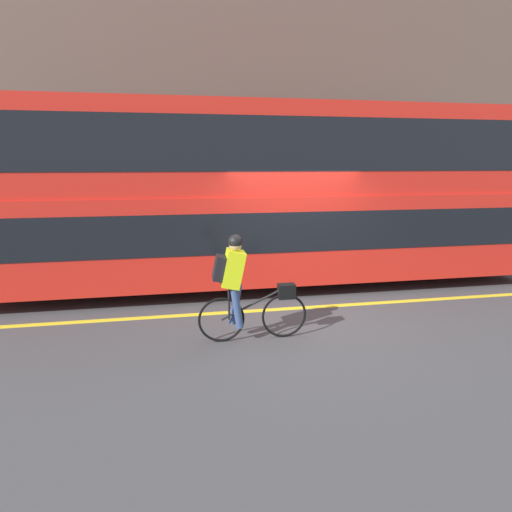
{
  "coord_description": "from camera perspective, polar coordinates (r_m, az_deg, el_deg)",
  "views": [
    {
      "loc": [
        -2.0,
        -6.49,
        2.65
      ],
      "look_at": [
        -0.79,
        0.4,
        1.0
      ],
      "focal_mm": 28.0,
      "sensor_mm": 36.0,
      "label": 1
    }
  ],
  "objects": [
    {
      "name": "ground_plane",
      "position": [
        7.29,
        6.74,
        -8.13
      ],
      "size": [
        80.0,
        80.0,
        0.0
      ],
      "primitive_type": "plane",
      "color": "#424244"
    },
    {
      "name": "road_center_line",
      "position": [
        7.53,
        6.16,
        -7.38
      ],
      "size": [
        50.0,
        0.14,
        0.01
      ],
      "primitive_type": "cube",
      "color": "yellow",
      "rests_on": "ground_plane"
    },
    {
      "name": "sidewalk_curb",
      "position": [
        12.04,
        -0.17,
        0.95
      ],
      "size": [
        60.0,
        2.26,
        0.16
      ],
      "color": "gray",
      "rests_on": "ground_plane"
    },
    {
      "name": "building_facade",
      "position": [
        13.22,
        -1.21,
        23.1
      ],
      "size": [
        60.0,
        0.3,
        9.81
      ],
      "color": "brown",
      "rests_on": "ground_plane"
    },
    {
      "name": "bus",
      "position": [
        8.66,
        1.48,
        9.41
      ],
      "size": [
        11.52,
        2.56,
        3.75
      ],
      "color": "black",
      "rests_on": "ground_plane"
    },
    {
      "name": "cyclist_on_bike",
      "position": [
        5.91,
        -2.08,
        -4.13
      ],
      "size": [
        1.66,
        0.32,
        1.64
      ],
      "color": "black",
      "rests_on": "ground_plane"
    },
    {
      "name": "trash_bin",
      "position": [
        12.3,
        8.96,
        3.78
      ],
      "size": [
        0.46,
        0.46,
        0.99
      ],
      "color": "#515156",
      "rests_on": "sidewalk_curb"
    }
  ]
}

